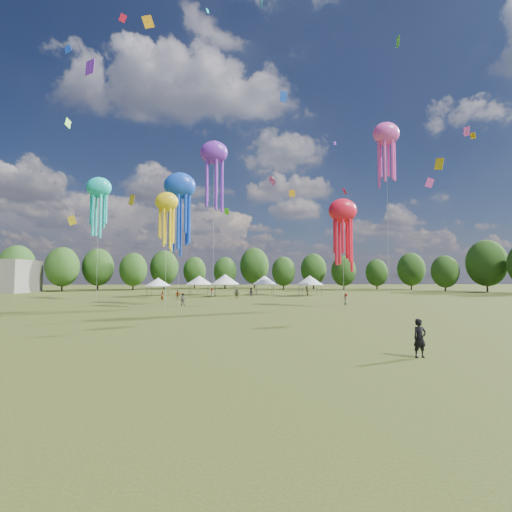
{
  "coord_description": "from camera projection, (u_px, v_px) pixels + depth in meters",
  "views": [
    {
      "loc": [
        -1.24,
        -19.09,
        4.1
      ],
      "look_at": [
        0.68,
        15.0,
        6.0
      ],
      "focal_mm": 25.07,
      "sensor_mm": 36.0,
      "label": 1
    }
  ],
  "objects": [
    {
      "name": "festival_tents",
      "position": [
        233.0,
        280.0,
        74.65
      ],
      "size": [
        36.75,
        11.41,
        4.44
      ],
      "color": "#47474C",
      "rests_on": "ground"
    },
    {
      "name": "spectators_far",
      "position": [
        253.0,
        293.0,
        66.69
      ],
      "size": [
        28.35,
        25.17,
        1.92
      ],
      "color": "gray",
      "rests_on": "ground"
    },
    {
      "name": "treeline",
      "position": [
        224.0,
        265.0,
        81.34
      ],
      "size": [
        201.57,
        95.24,
        13.43
      ],
      "color": "#38281C",
      "rests_on": "ground"
    },
    {
      "name": "small_kites",
      "position": [
        243.0,
        121.0,
        61.68
      ],
      "size": [
        74.72,
        56.4,
        44.14
      ],
      "color": "blue",
      "rests_on": "ground"
    },
    {
      "name": "observer_main",
      "position": [
        420.0,
        338.0,
        17.96
      ],
      "size": [
        0.76,
        0.55,
        1.93
      ],
      "primitive_type": "imported",
      "rotation": [
        0.0,
        0.0,
        0.13
      ],
      "color": "black",
      "rests_on": "ground"
    },
    {
      "name": "spectator_near",
      "position": [
        183.0,
        300.0,
        48.65
      ],
      "size": [
        0.92,
        0.76,
        1.71
      ],
      "primitive_type": "imported",
      "rotation": [
        0.0,
        0.0,
        3.0
      ],
      "color": "gray",
      "rests_on": "ground"
    },
    {
      "name": "show_kites",
      "position": [
        249.0,
        180.0,
        56.04
      ],
      "size": [
        54.27,
        19.96,
        31.68
      ],
      "color": "blue",
      "rests_on": "ground"
    },
    {
      "name": "ground",
      "position": [
        259.0,
        353.0,
        18.87
      ],
      "size": [
        300.0,
        300.0,
        0.0
      ],
      "primitive_type": "plane",
      "color": "#384416",
      "rests_on": "ground"
    }
  ]
}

